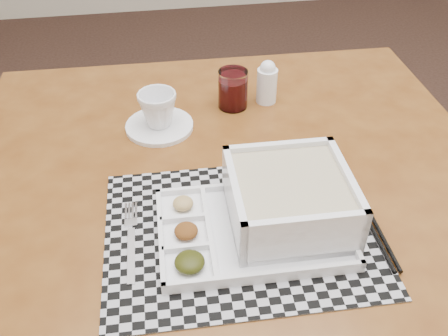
{
  "coord_description": "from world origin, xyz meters",
  "views": [
    {
      "loc": [
        -0.88,
        -1.15,
        1.43
      ],
      "look_at": [
        -0.76,
        -0.45,
        0.85
      ],
      "focal_mm": 40.0,
      "sensor_mm": 36.0,
      "label": 1
    }
  ],
  "objects_px": {
    "cup": "(158,109)",
    "creamer_bottle": "(267,82)",
    "juice_glass": "(233,91)",
    "dining_table": "(234,216)",
    "serving_tray": "(280,207)"
  },
  "relations": [
    {
      "from": "serving_tray",
      "to": "juice_glass",
      "type": "relative_size",
      "value": 3.63
    },
    {
      "from": "serving_tray",
      "to": "cup",
      "type": "relative_size",
      "value": 3.93
    },
    {
      "from": "dining_table",
      "to": "serving_tray",
      "type": "bearing_deg",
      "value": -63.18
    },
    {
      "from": "cup",
      "to": "juice_glass",
      "type": "xyz_separation_m",
      "value": [
        0.18,
        0.06,
        -0.01
      ]
    },
    {
      "from": "dining_table",
      "to": "creamer_bottle",
      "type": "relative_size",
      "value": 10.27
    },
    {
      "from": "creamer_bottle",
      "to": "dining_table",
      "type": "bearing_deg",
      "value": -114.03
    },
    {
      "from": "juice_glass",
      "to": "cup",
      "type": "bearing_deg",
      "value": -160.36
    },
    {
      "from": "cup",
      "to": "creamer_bottle",
      "type": "relative_size",
      "value": 0.8
    },
    {
      "from": "serving_tray",
      "to": "cup",
      "type": "bearing_deg",
      "value": 119.27
    },
    {
      "from": "dining_table",
      "to": "creamer_bottle",
      "type": "height_order",
      "value": "creamer_bottle"
    },
    {
      "from": "juice_glass",
      "to": "creamer_bottle",
      "type": "distance_m",
      "value": 0.08
    },
    {
      "from": "cup",
      "to": "juice_glass",
      "type": "distance_m",
      "value": 0.19
    },
    {
      "from": "cup",
      "to": "juice_glass",
      "type": "height_order",
      "value": "juice_glass"
    },
    {
      "from": "dining_table",
      "to": "serving_tray",
      "type": "height_order",
      "value": "serving_tray"
    },
    {
      "from": "dining_table",
      "to": "serving_tray",
      "type": "distance_m",
      "value": 0.18
    }
  ]
}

